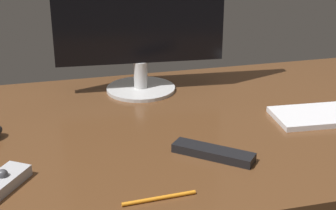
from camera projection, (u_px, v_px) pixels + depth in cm
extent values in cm
cube|color=brown|center=(193.00, 126.00, 130.46)|extent=(140.00, 84.00, 2.00)
cylinder|color=silver|center=(141.00, 89.00, 151.85)|extent=(20.56, 20.56, 1.02)
cylinder|color=silver|center=(141.00, 75.00, 150.17)|extent=(4.06, 4.06, 7.95)
sphere|color=#3F3F44|center=(3.00, 174.00, 100.05)|extent=(2.17, 2.17, 2.17)
cube|color=black|center=(213.00, 153.00, 112.38)|extent=(16.95, 15.55, 1.97)
cylinder|color=orange|center=(159.00, 198.00, 96.31)|extent=(14.62, 1.60, 0.78)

